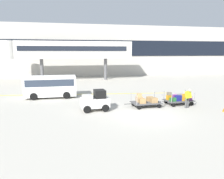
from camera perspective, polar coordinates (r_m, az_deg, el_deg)
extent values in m
plane|color=#B2ADA0|center=(15.28, 8.99, -6.83)|extent=(120.00, 120.00, 0.00)
cube|color=yellow|center=(22.64, -6.55, -1.23)|extent=(17.94, 2.46, 0.01)
cube|color=#BCB7AD|center=(40.00, -4.22, 10.30)|extent=(63.24, 2.40, 9.22)
cube|color=black|center=(38.77, -3.98, 10.99)|extent=(60.08, 0.12, 2.80)
cube|color=silver|center=(33.68, -10.10, 10.38)|extent=(17.74, 2.20, 2.60)
cylinder|color=silver|center=(34.70, -26.15, 9.51)|extent=(3.00, 3.00, 2.60)
cube|color=#1E232D|center=(32.54, -10.05, 10.76)|extent=(15.97, 0.08, 0.70)
cylinder|color=#59595B|center=(33.99, -18.22, 4.97)|extent=(0.50, 0.50, 3.40)
cylinder|color=#59595B|center=(34.28, -1.73, 5.50)|extent=(0.50, 0.50, 3.40)
cube|color=white|center=(16.16, -4.58, -3.49)|extent=(2.17, 1.23, 0.70)
cube|color=black|center=(16.09, -3.33, -1.16)|extent=(0.86, 1.04, 0.60)
cube|color=silver|center=(15.96, -6.64, -1.97)|extent=(0.76, 0.98, 0.24)
cylinder|color=black|center=(16.64, -7.22, -4.39)|extent=(0.57, 0.22, 0.56)
cylinder|color=black|center=(15.64, -6.67, -5.31)|extent=(0.57, 0.22, 0.56)
cylinder|color=black|center=(16.88, -2.62, -4.11)|extent=(0.57, 0.22, 0.56)
cylinder|color=black|center=(15.89, -1.78, -5.00)|extent=(0.57, 0.22, 0.56)
cube|color=#4C4C4F|center=(17.48, 9.10, -3.46)|extent=(2.39, 1.55, 0.08)
cylinder|color=gray|center=(17.57, 5.12, -2.00)|extent=(0.06, 0.06, 0.70)
cylinder|color=gray|center=(16.40, 6.70, -2.89)|extent=(0.06, 0.06, 0.70)
cylinder|color=gray|center=(18.41, 11.31, -1.60)|extent=(0.06, 0.06, 0.70)
cylinder|color=gray|center=(17.30, 13.22, -2.42)|extent=(0.06, 0.06, 0.70)
cylinder|color=black|center=(17.73, 5.74, -3.86)|extent=(0.33, 0.12, 0.32)
cylinder|color=black|center=(16.66, 7.22, -4.79)|extent=(0.33, 0.12, 0.32)
cylinder|color=black|center=(18.41, 10.77, -3.46)|extent=(0.33, 0.12, 0.32)
cylinder|color=black|center=(17.38, 12.49, -4.33)|extent=(0.33, 0.12, 0.32)
cylinder|color=#333333|center=(16.93, 4.46, -3.88)|extent=(0.70, 0.10, 0.05)
cube|color=tan|center=(17.53, 7.28, -2.53)|extent=(0.52, 0.46, 0.42)
cube|color=#A87F4C|center=(16.99, 8.09, -3.05)|extent=(0.52, 0.47, 0.37)
cube|color=#A87F4C|center=(17.91, 10.10, -2.45)|extent=(0.55, 0.43, 0.35)
cube|color=#9E7A4C|center=(17.36, 11.14, -2.83)|extent=(0.52, 0.49, 0.38)
cube|color=tan|center=(17.46, 7.31, -1.43)|extent=(0.37, 0.33, 0.26)
cube|color=#4C4C4F|center=(18.90, 17.42, -2.78)|extent=(2.39, 1.55, 0.08)
cylinder|color=gray|center=(18.82, 13.71, -1.44)|extent=(0.06, 0.06, 0.70)
cylinder|color=gray|center=(17.73, 15.73, -2.23)|extent=(0.06, 0.06, 0.70)
cylinder|color=gray|center=(19.93, 19.04, -1.08)|extent=(0.06, 0.06, 0.70)
cylinder|color=gray|center=(18.90, 21.23, -1.79)|extent=(0.06, 0.06, 0.70)
cylinder|color=black|center=(19.00, 14.23, -3.18)|extent=(0.33, 0.12, 0.32)
cylinder|color=black|center=(18.00, 16.09, -3.99)|extent=(0.33, 0.12, 0.32)
cylinder|color=black|center=(19.89, 18.56, -2.81)|extent=(0.33, 0.12, 0.32)
cylinder|color=black|center=(18.95, 20.56, -3.55)|extent=(0.33, 0.12, 0.32)
cylinder|color=#333333|center=(18.15, 13.42, -3.18)|extent=(0.70, 0.10, 0.05)
cube|color=orange|center=(18.71, 15.04, -2.04)|extent=(0.49, 0.30, 0.40)
cube|color=#236B2D|center=(18.23, 16.08, -2.59)|extent=(0.58, 0.32, 0.28)
cube|color=#8C338C|center=(19.01, 16.24, -1.91)|extent=(0.57, 0.30, 0.40)
cube|color=navy|center=(18.47, 17.34, -2.22)|extent=(0.56, 0.38, 0.45)
cube|color=#99999E|center=(19.25, 17.48, -1.72)|extent=(0.57, 0.34, 0.47)
cube|color=orange|center=(18.73, 18.61, -2.17)|extent=(0.59, 0.37, 0.43)
cube|color=orange|center=(19.54, 18.73, -1.73)|extent=(0.54, 0.34, 0.40)
cube|color=#8C338C|center=(19.03, 19.92, -2.22)|extent=(0.51, 0.29, 0.32)
cube|color=#726651|center=(18.65, 15.08, -1.08)|extent=(0.41, 0.31, 0.24)
cylinder|color=#4C4C4C|center=(17.89, 19.18, -3.42)|extent=(0.16, 0.16, 0.82)
cylinder|color=#4C4C4C|center=(18.03, 19.63, -3.35)|extent=(0.16, 0.16, 0.82)
cube|color=#D1E51E|center=(17.76, 19.76, -1.32)|extent=(0.49, 0.51, 0.61)
sphere|color=beige|center=(17.61, 20.11, -0.22)|extent=(0.22, 0.22, 0.22)
cube|color=white|center=(21.51, -16.08, 0.94)|extent=(4.80, 1.91, 1.90)
cube|color=#2D3847|center=(21.45, -16.13, 1.99)|extent=(4.42, 1.95, 0.64)
cylinder|color=black|center=(20.96, -20.20, -1.76)|extent=(0.68, 0.24, 0.68)
cylinder|color=black|center=(20.72, -12.04, -1.49)|extent=(0.68, 0.24, 0.68)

